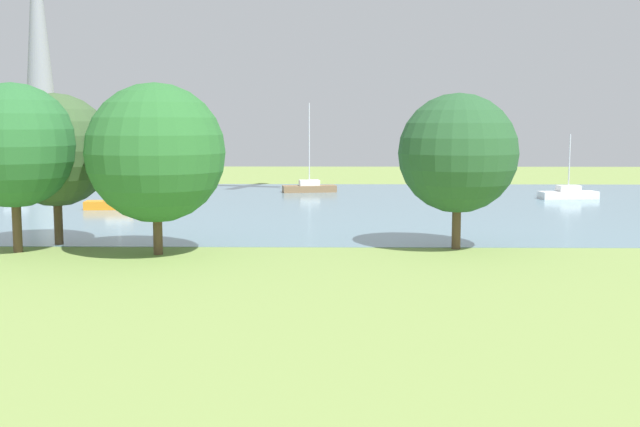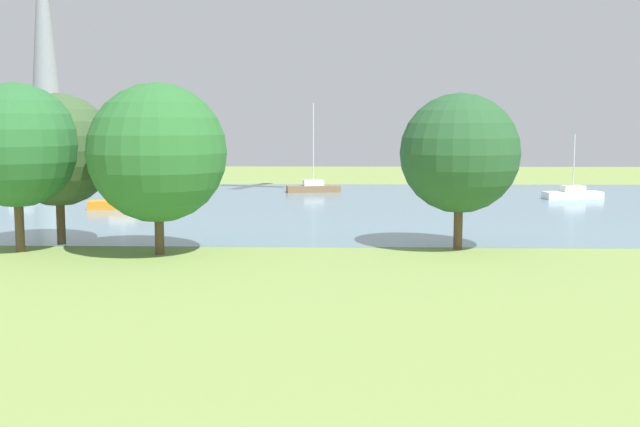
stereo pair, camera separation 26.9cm
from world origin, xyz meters
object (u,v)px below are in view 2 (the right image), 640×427
Objects in this scene: tree_mid_shore at (16,145)px; sailboat_gray at (21,194)px; sailboat_orange at (123,203)px; tree_east_near at (58,150)px; tree_west_far at (157,153)px; sailboat_brown at (313,187)px; tree_west_near at (460,153)px; sailboat_white at (573,194)px; electricity_pylon at (44,48)px.

sailboat_gray is at bearing 112.32° from tree_mid_shore.
sailboat_orange is 0.73× the size of tree_east_near.
tree_west_far is at bearing -26.48° from tree_east_near.
tree_east_near is at bearing -111.71° from sailboat_brown.
tree_east_near is 0.95× the size of tree_west_far.
tree_mid_shore reaches higher than tree_west_near.
tree_west_far is 1.05× the size of tree_west_near.
tree_mid_shore is 1.05× the size of tree_east_near.
tree_west_near is (14.51, 1.85, -0.08)m from tree_west_far.
sailboat_gray is at bearing 142.89° from tree_west_near.
sailboat_white is 0.65× the size of tree_west_far.
sailboat_brown is at bearing 68.29° from tree_east_near.
tree_mid_shore reaches higher than sailboat_orange.
tree_mid_shore is 54.31m from electricity_pylon.
tree_mid_shore reaches higher than tree_east_near.
tree_east_near reaches higher than sailboat_white.
sailboat_gray is at bearing -74.26° from electricity_pylon.
electricity_pylon is (-7.07, 25.07, 14.13)m from sailboat_gray.
sailboat_white is at bearing 44.60° from tree_west_far.
sailboat_gray reaches higher than sailboat_white.
tree_west_far reaches higher than sailboat_gray.
tree_east_near is (11.64, -23.13, 4.42)m from sailboat_gray.
tree_west_near is (31.94, -24.16, 4.31)m from sailboat_gray.
electricity_pylon is (-17.32, 31.86, 14.13)m from sailboat_orange.
sailboat_orange is at bearing 110.45° from tree_west_far.
sailboat_white is 45.30m from sailboat_gray.
sailboat_brown is 34.06m from tree_west_far.
tree_west_near is (21.68, -17.37, 4.32)m from sailboat_orange.
tree_west_far is at bearing -64.39° from electricity_pylon.
tree_east_near is (1.18, 2.34, -0.30)m from tree_mid_shore.
sailboat_brown is 1.33× the size of sailboat_gray.
electricity_pylon is (-18.71, 48.20, 9.71)m from tree_east_near.
tree_mid_shore is 0.28× the size of electricity_pylon.
electricity_pylon is (-52.34, 23.61, 14.13)m from sailboat_white.
tree_mid_shore is at bearing -89.40° from sailboat_orange.
sailboat_white is 29.20m from tree_west_near.
sailboat_brown is 38.29m from electricity_pylon.
sailboat_orange is at bearing -33.50° from sailboat_gray.
tree_west_far reaches higher than tree_west_near.
tree_west_near is at bearing -51.61° from electricity_pylon.
sailboat_brown is 0.98× the size of tree_mid_shore.
sailboat_brown is 0.98× the size of tree_west_far.
sailboat_gray is 27.93m from tree_mid_shore.
electricity_pylon is at bearing 105.74° from sailboat_gray.
electricity_pylon is at bearing 109.12° from tree_mid_shore.
electricity_pylon reaches higher than sailboat_brown.
tree_mid_shore is at bearing -70.88° from electricity_pylon.
sailboat_orange is 0.73× the size of tree_west_near.
sailboat_brown reaches higher than tree_west_near.
sailboat_brown is 19.39m from sailboat_orange.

